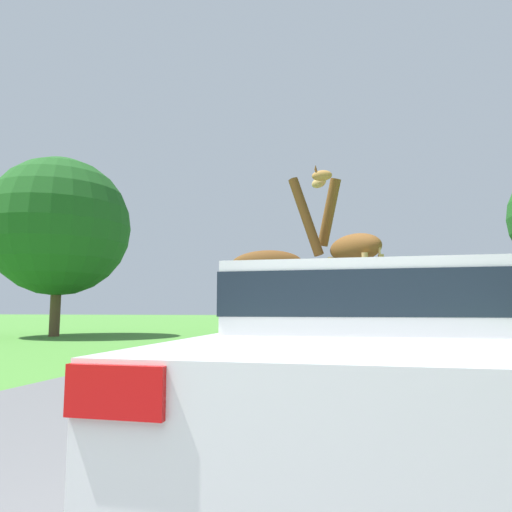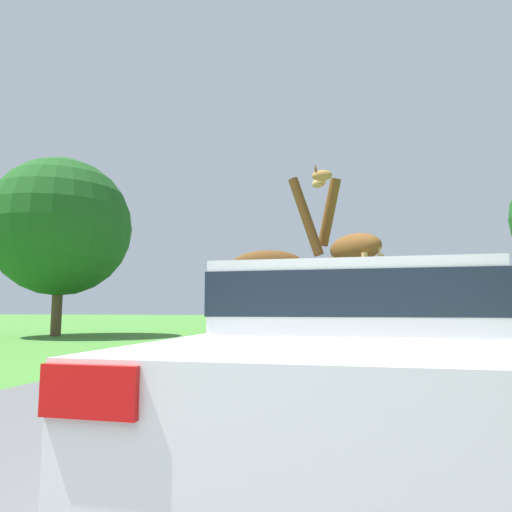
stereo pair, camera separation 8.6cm
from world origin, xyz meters
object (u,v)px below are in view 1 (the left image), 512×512
at_px(car_lead_maroon, 362,356).
at_px(tree_far_right, 59,227).
at_px(car_queue_right, 385,314).
at_px(car_queue_left, 415,317).
at_px(giraffe_companion, 351,251).
at_px(giraffe_near_road, 272,267).

bearing_deg(car_lead_maroon, tree_far_right, 133.39).
bearing_deg(car_lead_maroon, car_queue_right, 86.77).
xyz_separation_m(car_lead_maroon, car_queue_left, (2.23, 16.86, 0.02)).
distance_m(giraffe_companion, tree_far_right, 12.17).
distance_m(car_queue_right, tree_far_right, 19.15).
height_order(giraffe_near_road, car_lead_maroon, giraffe_near_road).
bearing_deg(car_lead_maroon, giraffe_companion, 91.36).
xyz_separation_m(car_lead_maroon, tree_far_right, (-11.74, 12.42, 3.64)).
distance_m(car_queue_right, car_queue_left, 8.99).
bearing_deg(car_queue_right, giraffe_near_road, -102.82).
bearing_deg(tree_far_right, car_queue_right, 45.42).
relative_size(giraffe_near_road, tree_far_right, 0.71).
bearing_deg(giraffe_near_road, car_lead_maroon, 17.44).
height_order(car_lead_maroon, tree_far_right, tree_far_right).
relative_size(giraffe_near_road, car_queue_right, 1.05).
relative_size(giraffe_near_road, car_lead_maroon, 1.13).
relative_size(car_queue_right, tree_far_right, 0.67).
distance_m(car_lead_maroon, car_queue_right, 25.86).
bearing_deg(giraffe_near_road, car_queue_right, 169.80).
distance_m(giraffe_near_road, car_queue_left, 9.25).
bearing_deg(tree_far_right, giraffe_near_road, -20.19).
bearing_deg(giraffe_near_road, car_queue_left, 152.33).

